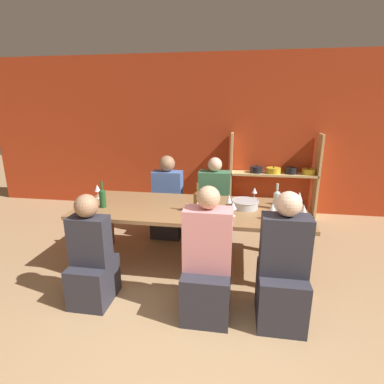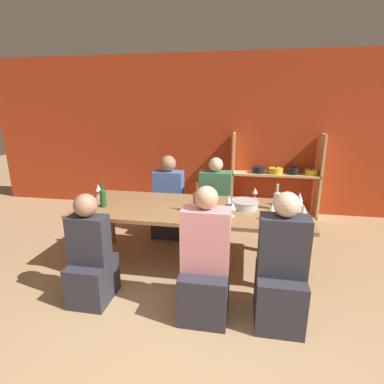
{
  "view_description": "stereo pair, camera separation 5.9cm",
  "coord_description": "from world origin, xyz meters",
  "px_view_note": "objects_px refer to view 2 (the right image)",
  "views": [
    {
      "loc": [
        0.33,
        -1.51,
        1.82
      ],
      "look_at": [
        -0.19,
        1.76,
        0.88
      ],
      "focal_mm": 28.0,
      "sensor_mm": 36.0,
      "label": 1
    },
    {
      "loc": [
        0.39,
        -1.5,
        1.82
      ],
      "look_at": [
        -0.19,
        1.76,
        0.88
      ],
      "focal_mm": 28.0,
      "sensor_mm": 36.0,
      "label": 2
    }
  ],
  "objects_px": {
    "wine_glass_white_c": "(232,206)",
    "wine_glass_red_e": "(229,200)",
    "wine_glass_white_a": "(280,196)",
    "person_near_b": "(91,262)",
    "wine_bottle_green": "(197,201)",
    "mixing_bowl": "(245,204)",
    "person_near_c": "(205,270)",
    "wine_bottle_dark": "(277,199)",
    "wine_glass_empty_b": "(197,207)",
    "person_far_a": "(215,210)",
    "wine_glass_white_d": "(300,202)",
    "wine_bottle_amber": "(103,197)",
    "wine_glass_red_b": "(255,191)",
    "person_near_a": "(280,276)",
    "wine_glass_red_a": "(300,197)",
    "wine_glass_red_d": "(206,199)",
    "shelf_unit": "(273,188)",
    "wine_glass_empty_a": "(98,188)",
    "person_far_b": "(169,206)",
    "dining_table": "(190,213)",
    "wine_glass_red_c": "(272,209)",
    "wine_glass_white_b": "(304,210)"
  },
  "relations": [
    {
      "from": "dining_table",
      "to": "mixing_bowl",
      "type": "xyz_separation_m",
      "value": [
        0.61,
        0.07,
        0.12
      ]
    },
    {
      "from": "wine_bottle_green",
      "to": "wine_glass_white_a",
      "type": "height_order",
      "value": "wine_bottle_green"
    },
    {
      "from": "wine_glass_white_a",
      "to": "person_far_a",
      "type": "relative_size",
      "value": 0.14
    },
    {
      "from": "wine_bottle_green",
      "to": "wine_glass_red_e",
      "type": "bearing_deg",
      "value": 20.99
    },
    {
      "from": "wine_glass_empty_a",
      "to": "wine_glass_red_a",
      "type": "bearing_deg",
      "value": 0.4
    },
    {
      "from": "person_near_a",
      "to": "wine_glass_red_a",
      "type": "bearing_deg",
      "value": 74.46
    },
    {
      "from": "person_near_b",
      "to": "person_far_b",
      "type": "xyz_separation_m",
      "value": [
        0.34,
        1.68,
        0.03
      ]
    },
    {
      "from": "wine_bottle_dark",
      "to": "wine_glass_white_d",
      "type": "xyz_separation_m",
      "value": [
        0.24,
        -0.02,
        -0.0
      ]
    },
    {
      "from": "wine_glass_empty_b",
      "to": "person_far_a",
      "type": "relative_size",
      "value": 0.15
    },
    {
      "from": "wine_glass_white_c",
      "to": "person_near_c",
      "type": "relative_size",
      "value": 0.13
    },
    {
      "from": "wine_glass_red_d",
      "to": "wine_glass_white_d",
      "type": "bearing_deg",
      "value": 4.45
    },
    {
      "from": "dining_table",
      "to": "person_near_c",
      "type": "bearing_deg",
      "value": -70.73
    },
    {
      "from": "dining_table",
      "to": "wine_glass_red_b",
      "type": "xyz_separation_m",
      "value": [
        0.72,
        0.45,
        0.17
      ]
    },
    {
      "from": "wine_glass_empty_b",
      "to": "wine_glass_white_d",
      "type": "distance_m",
      "value": 1.14
    },
    {
      "from": "wine_glass_white_b",
      "to": "wine_glass_empty_b",
      "type": "xyz_separation_m",
      "value": [
        -1.06,
        -0.16,
        0.03
      ]
    },
    {
      "from": "wine_bottle_dark",
      "to": "wine_glass_red_a",
      "type": "xyz_separation_m",
      "value": [
        0.25,
        0.08,
        0.02
      ]
    },
    {
      "from": "wine_glass_red_e",
      "to": "person_near_c",
      "type": "xyz_separation_m",
      "value": [
        -0.14,
        -0.79,
        -0.41
      ]
    },
    {
      "from": "wine_glass_empty_a",
      "to": "mixing_bowl",
      "type": "bearing_deg",
      "value": -2.76
    },
    {
      "from": "mixing_bowl",
      "to": "wine_glass_white_d",
      "type": "xyz_separation_m",
      "value": [
        0.58,
        0.01,
        0.06
      ]
    },
    {
      "from": "wine_glass_white_a",
      "to": "wine_glass_red_a",
      "type": "distance_m",
      "value": 0.22
    },
    {
      "from": "wine_bottle_green",
      "to": "mixing_bowl",
      "type": "bearing_deg",
      "value": 23.15
    },
    {
      "from": "wine_glass_red_a",
      "to": "person_near_c",
      "type": "bearing_deg",
      "value": -132.93
    },
    {
      "from": "wine_glass_red_b",
      "to": "wine_bottle_green",
      "type": "bearing_deg",
      "value": -136.52
    },
    {
      "from": "person_far_a",
      "to": "wine_glass_white_b",
      "type": "bearing_deg",
      "value": 133.94
    },
    {
      "from": "dining_table",
      "to": "wine_glass_red_e",
      "type": "xyz_separation_m",
      "value": [
        0.43,
        -0.02,
        0.19
      ]
    },
    {
      "from": "wine_glass_red_b",
      "to": "shelf_unit",
      "type": "bearing_deg",
      "value": 76.63
    },
    {
      "from": "mixing_bowl",
      "to": "wine_bottle_dark",
      "type": "xyz_separation_m",
      "value": [
        0.34,
        0.03,
        0.06
      ]
    },
    {
      "from": "wine_glass_red_c",
      "to": "wine_glass_white_d",
      "type": "distance_m",
      "value": 0.47
    },
    {
      "from": "dining_table",
      "to": "wine_glass_red_d",
      "type": "xyz_separation_m",
      "value": [
        0.18,
        -0.0,
        0.18
      ]
    },
    {
      "from": "shelf_unit",
      "to": "wine_glass_red_d",
      "type": "distance_m",
      "value": 2.2
    },
    {
      "from": "dining_table",
      "to": "wine_glass_empty_a",
      "type": "height_order",
      "value": "wine_glass_empty_a"
    },
    {
      "from": "wine_glass_red_a",
      "to": "person_near_a",
      "type": "bearing_deg",
      "value": -105.54
    },
    {
      "from": "wine_glass_white_a",
      "to": "person_far_b",
      "type": "relative_size",
      "value": 0.14
    },
    {
      "from": "wine_glass_white_d",
      "to": "wine_glass_empty_b",
      "type": "bearing_deg",
      "value": -158.37
    },
    {
      "from": "wine_glass_red_d",
      "to": "person_near_c",
      "type": "relative_size",
      "value": 0.14
    },
    {
      "from": "wine_glass_red_b",
      "to": "person_far_a",
      "type": "distance_m",
      "value": 0.78
    },
    {
      "from": "wine_glass_white_c",
      "to": "wine_glass_red_e",
      "type": "distance_m",
      "value": 0.2
    },
    {
      "from": "shelf_unit",
      "to": "wine_glass_white_a",
      "type": "bearing_deg",
      "value": -93.02
    },
    {
      "from": "wine_glass_red_e",
      "to": "person_far_a",
      "type": "relative_size",
      "value": 0.15
    },
    {
      "from": "mixing_bowl",
      "to": "wine_bottle_green",
      "type": "relative_size",
      "value": 0.94
    },
    {
      "from": "dining_table",
      "to": "wine_glass_white_b",
      "type": "distance_m",
      "value": 1.21
    },
    {
      "from": "wine_glass_white_a",
      "to": "person_near_b",
      "type": "xyz_separation_m",
      "value": [
        -1.81,
        -1.06,
        -0.44
      ]
    },
    {
      "from": "wine_bottle_dark",
      "to": "wine_glass_empty_a",
      "type": "relative_size",
      "value": 1.67
    },
    {
      "from": "wine_glass_red_b",
      "to": "wine_glass_red_d",
      "type": "relative_size",
      "value": 0.87
    },
    {
      "from": "wine_bottle_green",
      "to": "wine_bottle_amber",
      "type": "xyz_separation_m",
      "value": [
        -1.07,
        -0.01,
        -0.01
      ]
    },
    {
      "from": "wine_glass_white_c",
      "to": "wine_glass_white_d",
      "type": "xyz_separation_m",
      "value": [
        0.71,
        0.29,
        0.0
      ]
    },
    {
      "from": "wine_glass_empty_b",
      "to": "wine_glass_red_e",
      "type": "xyz_separation_m",
      "value": [
        0.3,
        0.33,
        -0.01
      ]
    },
    {
      "from": "wine_bottle_green",
      "to": "wine_glass_red_b",
      "type": "height_order",
      "value": "wine_bottle_green"
    },
    {
      "from": "wine_bottle_amber",
      "to": "wine_glass_red_b",
      "type": "xyz_separation_m",
      "value": [
        1.7,
        0.61,
        -0.02
      ]
    },
    {
      "from": "wine_glass_empty_b",
      "to": "person_far_a",
      "type": "distance_m",
      "value": 1.27
    }
  ]
}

